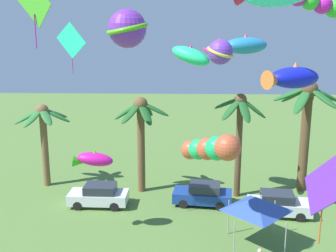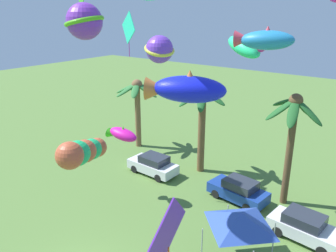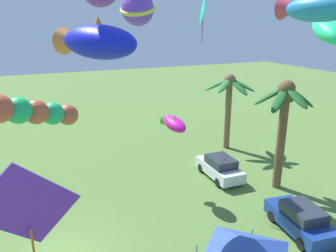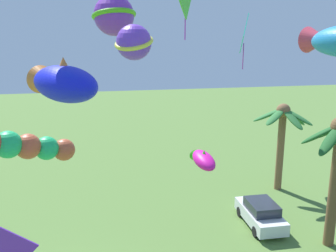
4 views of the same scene
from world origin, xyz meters
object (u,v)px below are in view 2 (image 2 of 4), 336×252
palm_tree_0 (202,109)px  kite_ball_5 (84,21)px  kite_tube_4 (83,152)px  kite_fish_8 (185,89)px  palm_tree_3 (137,97)px  kite_ball_6 (159,49)px  kite_diamond_11 (128,28)px  palm_tree_1 (292,125)px  kite_fish_0 (246,46)px  parked_car_2 (238,190)px  kite_fish_3 (263,40)px  kite_diamond_2 (169,231)px  parked_car_1 (153,165)px  festival_tent (240,219)px  parked_car_0 (305,227)px  kite_fish_1 (122,134)px

palm_tree_0 → kite_ball_5: bearing=-86.5°
kite_tube_4 → kite_ball_5: 6.08m
kite_ball_5 → kite_fish_8: (6.30, -1.58, -1.78)m
palm_tree_0 → palm_tree_3: palm_tree_0 is taller
kite_ball_6 → kite_diamond_11: kite_diamond_11 is taller
palm_tree_1 → kite_fish_0: size_ratio=2.18×
kite_fish_0 → kite_ball_6: (0.86, -9.50, 0.67)m
palm_tree_3 → kite_ball_5: bearing=-56.1°
parked_car_2 → kite_fish_3: kite_fish_3 is taller
palm_tree_0 → kite_ball_6: size_ratio=4.42×
parked_car_2 → kite_diamond_2: 13.78m
palm_tree_3 → kite_fish_3: (13.51, -5.78, 5.96)m
parked_car_1 → kite_diamond_2: bearing=-48.5°
palm_tree_1 → festival_tent: 7.48m
kite_fish_0 → kite_tube_4: bearing=-88.8°
kite_tube_4 → kite_ball_5: kite_ball_5 is taller
palm_tree_3 → kite_ball_6: size_ratio=3.97×
palm_tree_0 → kite_ball_5: size_ratio=3.22×
parked_car_2 → parked_car_1: bearing=-176.6°
kite_fish_3 → kite_fish_0: bearing=124.4°
palm_tree_1 → parked_car_1: (-9.44, -2.00, -4.66)m
kite_tube_4 → kite_ball_6: bearing=80.5°
parked_car_0 → kite_fish_1: size_ratio=1.70×
palm_tree_1 → kite_diamond_2: (0.97, -13.75, 0.82)m
kite_fish_0 → parked_car_1: bearing=-165.8°
parked_car_0 → kite_ball_5: size_ratio=1.87×
kite_tube_4 → kite_diamond_11: size_ratio=0.97×
palm_tree_0 → parked_car_2: bearing=-27.2°
parked_car_2 → kite_fish_8: kite_fish_8 is taller
palm_tree_3 → festival_tent: bearing=-30.7°
palm_tree_3 → parked_car_0: size_ratio=1.55×
parked_car_1 → festival_tent: size_ratio=1.38×
kite_fish_1 → parked_car_1: bearing=98.6°
kite_tube_4 → palm_tree_1: bearing=77.6°
kite_diamond_2 → kite_ball_6: (-3.34, 3.83, 4.38)m
kite_diamond_2 → kite_fish_1: bearing=140.9°
kite_fish_8 → parked_car_1: bearing=134.2°
festival_tent → kite_diamond_11: 13.97m
kite_fish_0 → kite_ball_6: bearing=-84.9°
palm_tree_0 → kite_diamond_11: bearing=-133.4°
festival_tent → kite_ball_5: bearing=-151.6°
kite_diamond_11 → parked_car_2: bearing=11.0°
kite_fish_3 → kite_ball_5: (-5.56, -6.04, 0.87)m
kite_fish_3 → kite_fish_8: 7.70m
parked_car_1 → kite_fish_8: size_ratio=1.52×
kite_diamond_11 → parked_car_0: bearing=0.5°
parked_car_0 → palm_tree_1: bearing=126.6°
palm_tree_0 → kite_ball_5: 12.72m
palm_tree_3 → festival_tent: palm_tree_3 is taller
kite_fish_0 → kite_fish_8: (3.35, -11.41, -0.16)m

